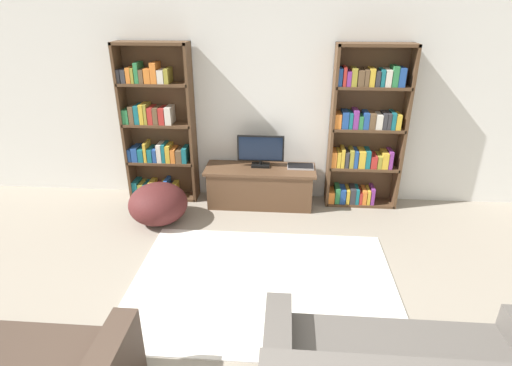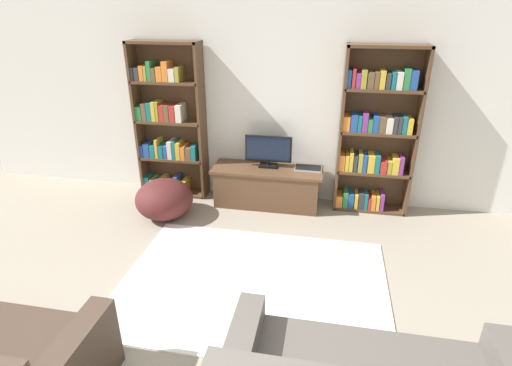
# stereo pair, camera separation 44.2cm
# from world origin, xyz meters

# --- Properties ---
(wall_back) EXTENTS (8.80, 0.06, 2.60)m
(wall_back) POSITION_xyz_m (0.00, 4.23, 1.30)
(wall_back) COLOR silver
(wall_back) RESTS_ON ground_plane
(bookshelf_left) EXTENTS (0.94, 0.30, 2.10)m
(bookshelf_left) POSITION_xyz_m (-1.41, 4.06, 1.00)
(bookshelf_left) COLOR #513823
(bookshelf_left) RESTS_ON ground_plane
(bookshelf_right) EXTENTS (0.94, 0.30, 2.10)m
(bookshelf_right) POSITION_xyz_m (1.32, 4.05, 1.02)
(bookshelf_right) COLOR #513823
(bookshelf_right) RESTS_ON ground_plane
(tv_stand) EXTENTS (1.46, 0.52, 0.53)m
(tv_stand) POSITION_xyz_m (-0.01, 3.91, 0.27)
(tv_stand) COLOR brown
(tv_stand) RESTS_ON ground_plane
(television) EXTENTS (0.62, 0.16, 0.43)m
(television) POSITION_xyz_m (-0.01, 3.98, 0.75)
(television) COLOR black
(television) RESTS_ON tv_stand
(laptop) EXTENTS (0.35, 0.21, 0.03)m
(laptop) POSITION_xyz_m (0.52, 3.98, 0.54)
(laptop) COLOR #B7B7BC
(laptop) RESTS_ON tv_stand
(area_rug) EXTENTS (2.58, 1.89, 0.02)m
(area_rug) POSITION_xyz_m (0.13, 2.17, 0.01)
(area_rug) COLOR white
(area_rug) RESTS_ON ground_plane
(beanbag_ottoman) EXTENTS (0.72, 0.72, 0.50)m
(beanbag_ottoman) POSITION_xyz_m (-1.24, 3.32, 0.25)
(beanbag_ottoman) COLOR #4C1E1E
(beanbag_ottoman) RESTS_ON ground_plane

